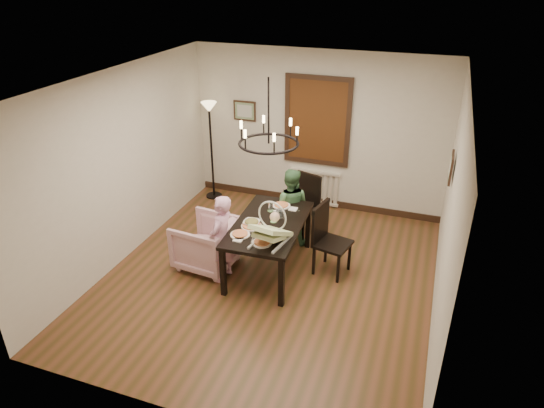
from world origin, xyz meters
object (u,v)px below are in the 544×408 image
Objects in this scene: elderly_woman at (222,246)px; floor_lamp at (212,152)px; dining_table at (269,228)px; chair_far at (301,207)px; baby_bouncer at (271,229)px; drinking_glass at (280,214)px; chair_right at (333,240)px; armchair at (206,243)px; seated_man at (290,212)px.

floor_lamp reaches higher than elderly_woman.
chair_far reaches higher than dining_table.
drinking_glass is (-0.10, 0.66, -0.13)m from baby_bouncer.
elderly_woman is at bearing -143.81° from dining_table.
elderly_woman is at bearing -173.41° from baby_bouncer.
floor_lamp is at bearing 70.20° from chair_right.
chair_far is at bearing 157.96° from elderly_woman.
dining_table is 0.59m from baby_bouncer.
chair_far reaches higher than drinking_glass.
drinking_glass is (1.00, 0.39, 0.47)m from armchair.
armchair is (-1.78, -0.44, -0.16)m from chair_right.
chair_far is at bearing 86.86° from drinking_glass.
seated_man is at bearing 107.04° from baby_bouncer.
armchair is (-1.05, -1.31, -0.15)m from chair_far.
armchair is 1.37× the size of baby_bouncer.
elderly_woman is at bearing 57.42° from seated_man.
chair_right is 1.56m from elderly_woman.
armchair is at bearing 116.49° from chair_right.
floor_lamp is (-0.93, 2.16, 0.53)m from armchair.
floor_lamp reaches higher than armchair.
drinking_glass reaches higher than armchair.
dining_table is 0.92m from chair_right.
baby_bouncer reaches higher than chair_far.
elderly_woman reaches higher than dining_table.
seated_man is 2.20m from floor_lamp.
elderly_woman is 1.78× the size of baby_bouncer.
chair_right reaches higher than seated_man.
chair_right is at bearing -30.68° from chair_far.
seated_man reaches higher than dining_table.
elderly_woman is (0.36, -0.23, 0.16)m from armchair.
chair_right is at bearing 12.29° from dining_table.
armchair is at bearing -109.34° from chair_far.
seated_man is at bearing 157.81° from elderly_woman.
floor_lamp is at bearing 130.49° from dining_table.
dining_table is 0.70m from elderly_woman.
armchair is at bearing -120.02° from elderly_woman.
elderly_woman is (-0.54, -0.43, -0.15)m from dining_table.
floor_lamp reaches higher than chair_right.
armchair is 0.46m from elderly_woman.
elderly_woman is at bearing -94.70° from chair_far.
chair_far is 0.97× the size of elderly_woman.
chair_far and seated_man have the same top height.
chair_right is 1.08m from baby_bouncer.
baby_bouncer is (0.20, -0.48, 0.28)m from dining_table.
baby_bouncer reaches higher than dining_table.
chair_right is at bearing 3.57° from drinking_glass.
dining_table is 1.62× the size of seated_man.
dining_table is at bearing 122.94° from baby_bouncer.
chair_right is 1.02× the size of seated_man.
seated_man is (0.58, 1.29, -0.02)m from elderly_woman.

